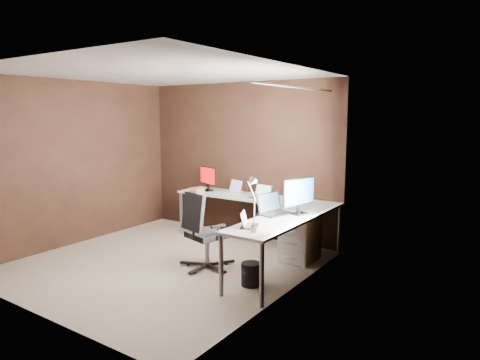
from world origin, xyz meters
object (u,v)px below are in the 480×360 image
(book_stack, at_px, (197,190))
(wastebasket, at_px, (251,274))
(monitor_right, at_px, (299,194))
(desk_lamp, at_px, (252,197))
(monitor_left, at_px, (208,177))
(drawer_pedestal, at_px, (300,239))
(laptop_black_small, at_px, (248,223))
(office_chair, at_px, (205,246))
(laptop_white, at_px, (233,190))
(laptop_silver, at_px, (261,195))
(laptop_black_big, at_px, (273,209))

(book_stack, xyz_separation_m, wastebasket, (1.86, -1.27, -0.63))
(monitor_right, relative_size, desk_lamp, 0.93)
(monitor_left, height_order, wastebasket, monitor_left)
(drawer_pedestal, distance_m, wastebasket, 1.14)
(drawer_pedestal, bearing_deg, laptop_black_small, -92.82)
(laptop_black_small, bearing_deg, office_chair, 49.81)
(book_stack, bearing_deg, monitor_right, -13.08)
(drawer_pedestal, height_order, monitor_right, monitor_right)
(book_stack, distance_m, wastebasket, 2.34)
(laptop_black_small, bearing_deg, book_stack, 30.32)
(drawer_pedestal, distance_m, laptop_white, 1.54)
(monitor_left, height_order, office_chair, monitor_left)
(monitor_right, distance_m, laptop_black_small, 0.94)
(monitor_left, bearing_deg, monitor_right, 0.84)
(laptop_silver, bearing_deg, laptop_black_small, -54.18)
(monitor_left, distance_m, desk_lamp, 2.55)
(drawer_pedestal, height_order, book_stack, book_stack)
(laptop_black_big, bearing_deg, office_chair, 137.65)
(monitor_left, distance_m, laptop_silver, 1.09)
(laptop_silver, height_order, book_stack, laptop_silver)
(laptop_white, distance_m, wastebasket, 2.13)
(laptop_white, xyz_separation_m, desk_lamp, (1.46, -1.73, 0.32))
(laptop_white, relative_size, wastebasket, 1.33)
(drawer_pedestal, relative_size, office_chair, 0.59)
(drawer_pedestal, xyz_separation_m, desk_lamp, (0.05, -1.31, 0.80))
(monitor_left, relative_size, desk_lamp, 0.75)
(monitor_right, xyz_separation_m, office_chair, (-1.01, -0.65, -0.69))
(laptop_white, distance_m, book_stack, 0.60)
(drawer_pedestal, relative_size, laptop_silver, 1.77)
(drawer_pedestal, xyz_separation_m, wastebasket, (-0.08, -1.12, -0.17))
(wastebasket, bearing_deg, office_chair, 169.94)
(drawer_pedestal, xyz_separation_m, book_stack, (-1.94, 0.15, 0.46))
(laptop_black_big, height_order, office_chair, office_chair)
(monitor_left, bearing_deg, office_chair, -33.69)
(book_stack, bearing_deg, wastebasket, -34.39)
(monitor_right, height_order, book_stack, monitor_right)
(drawer_pedestal, bearing_deg, laptop_silver, 160.74)
(laptop_white, height_order, laptop_black_small, laptop_white)
(laptop_silver, bearing_deg, desk_lamp, -52.10)
(monitor_right, height_order, laptop_black_big, monitor_right)
(monitor_left, height_order, laptop_black_big, monitor_left)
(laptop_silver, height_order, laptop_black_big, laptop_black_big)
(desk_lamp, bearing_deg, drawer_pedestal, 94.82)
(monitor_left, xyz_separation_m, laptop_black_small, (1.81, -1.59, -0.18))
(drawer_pedestal, xyz_separation_m, monitor_right, (0.13, -0.33, 0.69))
(laptop_silver, bearing_deg, office_chair, -84.08)
(laptop_black_big, bearing_deg, drawer_pedestal, -1.52)
(laptop_silver, bearing_deg, monitor_right, -23.44)
(monitor_left, xyz_separation_m, monitor_right, (2.01, -0.69, 0.04))
(book_stack, bearing_deg, laptop_white, 26.82)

